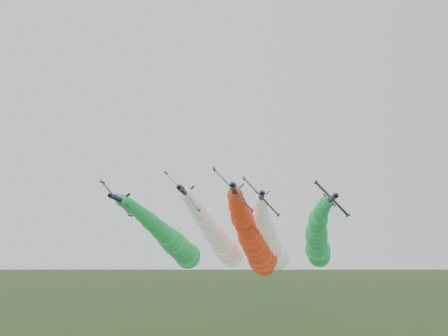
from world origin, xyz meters
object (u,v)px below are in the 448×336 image
(jet_outer_left, at_px, (174,243))
(jet_trail, at_px, (258,253))
(jet_outer_right, at_px, (318,241))
(jet_inner_right, at_px, (271,244))
(jet_inner_left, at_px, (220,240))
(jet_lead, at_px, (255,244))

(jet_outer_left, bearing_deg, jet_trail, 21.23)
(jet_outer_left, distance_m, jet_outer_right, 44.76)
(jet_inner_right, distance_m, jet_trail, 18.32)
(jet_inner_left, relative_size, jet_outer_right, 1.00)
(jet_inner_right, relative_size, jet_outer_left, 0.99)
(jet_lead, xyz_separation_m, jet_outer_right, (19.70, 18.50, 1.28))
(jet_outer_left, bearing_deg, jet_inner_right, -14.20)
(jet_inner_left, relative_size, jet_inner_right, 1.00)
(jet_lead, xyz_separation_m, jet_inner_right, (4.86, 10.15, 0.34))
(jet_outer_left, xyz_separation_m, jet_outer_right, (44.75, 0.79, 0.52))
(jet_inner_right, bearing_deg, jet_lead, -115.59)
(jet_inner_left, bearing_deg, jet_inner_right, 8.06)
(jet_inner_left, distance_m, jet_outer_left, 17.85)
(jet_outer_left, relative_size, jet_trail, 1.00)
(jet_inner_right, xyz_separation_m, jet_outer_right, (14.84, 8.36, 0.94))
(jet_inner_right, height_order, jet_outer_right, jet_outer_right)
(jet_inner_right, bearing_deg, jet_trail, 101.12)
(jet_outer_right, height_order, jet_trail, jet_outer_right)
(jet_lead, relative_size, jet_outer_right, 1.01)
(jet_lead, relative_size, jet_inner_left, 1.01)
(jet_outer_right, xyz_separation_m, jet_trail, (-18.34, 9.47, -3.36))
(jet_inner_right, bearing_deg, jet_outer_right, 29.38)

